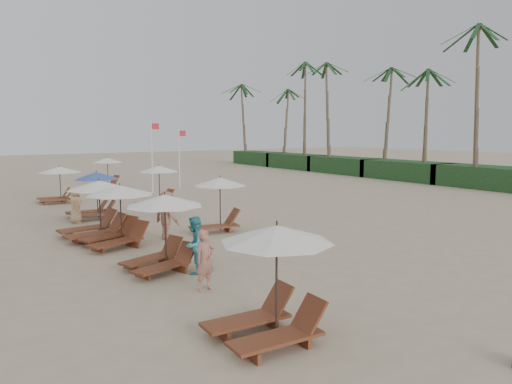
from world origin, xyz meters
TOP-DOWN VIEW (x-y plane):
  - ground at (0.00, 0.00)m, footprint 160.00×160.00m
  - shrub_hedge at (22.00, 14.50)m, footprint 3.20×53.00m
  - palm_row at (21.91, 15.40)m, footprint 7.00×52.00m
  - lounger_station_0 at (-6.01, -4.74)m, footprint 2.56×2.30m
  - lounger_station_1 at (-5.97, 0.97)m, footprint 2.56×2.32m
  - lounger_station_2 at (-6.17, 4.73)m, footprint 2.75×2.51m
  - lounger_station_3 at (-6.47, 6.50)m, footprint 2.84×2.46m
  - lounger_station_4 at (-5.39, 10.82)m, footprint 2.51×2.12m
  - lounger_station_5 at (-5.75, 17.10)m, footprint 2.57×2.46m
  - inland_station_0 at (-1.83, 4.90)m, footprint 2.76×2.24m
  - inland_station_1 at (-1.33, 12.81)m, footprint 2.72×2.24m
  - inland_station_2 at (-1.46, 22.43)m, footprint 2.81×2.24m
  - beachgoer_near at (-5.70, -1.44)m, footprint 0.67×0.52m
  - beachgoer_mid_a at (-5.27, 0.06)m, footprint 1.04×1.00m
  - beachgoer_mid_b at (-4.20, 4.61)m, footprint 1.05×1.37m
  - beachgoer_far_b at (-6.34, 10.01)m, footprint 0.66×0.90m
  - flag_pole_near at (0.59, 18.33)m, footprint 0.60×0.08m
  - flag_pole_far at (3.15, 19.59)m, footprint 0.60×0.08m

SIDE VIEW (x-z plane):
  - ground at x=0.00m, z-range 0.00..0.00m
  - shrub_hedge at x=22.00m, z-range 0.00..1.60m
  - beachgoer_near at x=-5.70m, z-range 0.00..1.62m
  - beachgoer_far_b at x=-6.34m, z-range 0.00..1.68m
  - beachgoer_mid_a at x=-5.27m, z-range 0.00..1.69m
  - beachgoer_mid_b at x=-4.20m, z-range 0.00..1.87m
  - lounger_station_4 at x=-5.39m, z-range -0.04..2.18m
  - lounger_station_3 at x=-6.47m, z-range -0.01..2.22m
  - lounger_station_2 at x=-6.17m, z-range 0.03..2.23m
  - lounger_station_0 at x=-6.01m, z-range 0.04..2.34m
  - lounger_station_5 at x=-5.75m, z-range 0.16..2.26m
  - lounger_station_1 at x=-5.97m, z-range 0.08..2.36m
  - inland_station_2 at x=-1.46m, z-range 0.21..2.44m
  - inland_station_0 at x=-1.83m, z-range 0.23..2.46m
  - inland_station_1 at x=-1.33m, z-range 0.25..2.48m
  - flag_pole_far at x=3.15m, z-range 0.24..4.63m
  - flag_pole_near at x=0.59m, z-range 0.25..5.12m
  - palm_row at x=21.91m, z-range 3.76..16.06m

